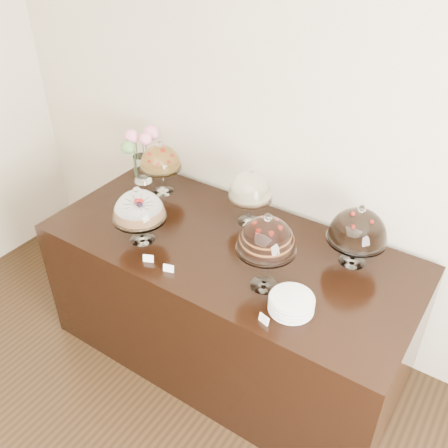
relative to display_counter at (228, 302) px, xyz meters
The scene contains 12 objects.
wall_back 1.23m from the display_counter, 58.62° to the left, with size 5.00×0.04×3.00m, color beige.
display_counter is the anchor object (origin of this frame).
cake_stand_sugar_sponge 0.84m from the display_counter, 152.87° to the right, with size 0.31×0.31×0.36m.
cake_stand_choco_layer 0.85m from the display_counter, 28.45° to the right, with size 0.30×0.30×0.45m.
cake_stand_cheesecake 0.74m from the display_counter, 96.07° to the left, with size 0.27×0.27×0.38m.
cake_stand_dark_choco 0.98m from the display_counter, 21.53° to the left, with size 0.33×0.33×0.37m.
cake_stand_fruit_tart 1.02m from the display_counter, 159.92° to the left, with size 0.28×0.28×0.37m.
flower_vase 1.18m from the display_counter, 161.67° to the left, with size 0.21×0.32×0.38m.
plate_stack 0.78m from the display_counter, 26.27° to the right, with size 0.22×0.22×0.08m.
price_card_left 0.62m from the display_counter, 110.84° to the right, with size 0.06×0.01×0.04m, color white.
price_card_right 0.79m from the display_counter, 41.33° to the right, with size 0.06×0.01×0.04m, color white.
price_card_extra 0.67m from the display_counter, 127.86° to the right, with size 0.06×0.01×0.04m, color white.
Camera 1 is at (0.92, 0.52, 2.66)m, focal length 40.00 mm.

